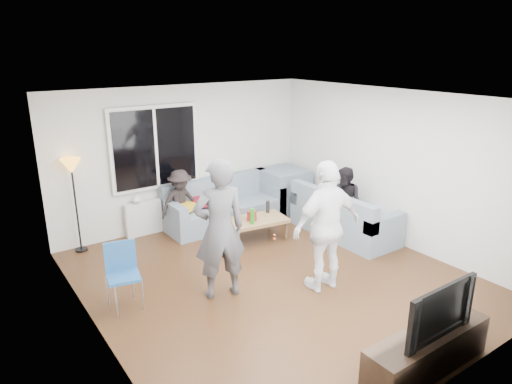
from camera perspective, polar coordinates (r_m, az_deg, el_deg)
floor at (r=6.87m, az=2.22°, el=-10.75°), size 5.00×5.50×0.04m
ceiling at (r=6.07m, az=2.52°, el=11.72°), size 5.00×5.50×0.04m
wall_back at (r=8.63m, az=-8.86°, el=4.42°), size 5.00×0.04×2.60m
wall_front at (r=4.63m, az=23.86°, el=-8.87°), size 5.00×0.04×2.60m
wall_left at (r=5.30m, az=-19.95°, el=-5.00°), size 0.04×5.50×2.60m
wall_right at (r=8.07m, az=16.78°, el=2.95°), size 0.04×5.50×2.60m
window_frame at (r=8.27m, az=-12.43°, el=5.41°), size 1.62×0.06×1.47m
window_glass at (r=8.23m, az=-12.32°, el=5.36°), size 1.50×0.02×1.35m
window_mullion at (r=8.22m, az=-12.29°, el=5.35°), size 0.05×0.03×1.35m
radiator at (r=8.58m, az=-11.78°, el=-2.75°), size 1.30×0.12×0.62m
potted_plant at (r=8.56m, az=-9.28°, el=0.79°), size 0.24×0.21×0.35m
vase at (r=8.27m, az=-14.62°, el=-0.85°), size 0.17×0.17×0.16m
sofa_back_section at (r=8.71m, az=-3.85°, el=-1.29°), size 2.30×0.85×0.85m
sofa_right_section at (r=8.33m, az=10.91°, el=-2.46°), size 2.00×0.85×0.85m
sofa_corner at (r=9.47m, az=3.44°, el=0.30°), size 0.85×0.85×0.85m
cushion_yellow at (r=8.26m, az=-9.18°, el=-1.93°), size 0.47×0.44×0.14m
cushion_red at (r=8.52m, az=-6.58°, el=-1.18°), size 0.46×0.44×0.13m
coffee_table at (r=8.01m, az=-0.15°, el=-4.71°), size 1.17×0.75×0.40m
pitcher at (r=7.86m, az=-0.51°, el=-2.92°), size 0.17×0.17×0.17m
side_chair at (r=6.20m, az=-16.11°, el=-10.13°), size 0.47×0.47×0.86m
floor_lamp at (r=7.96m, az=-21.42°, el=-1.65°), size 0.32×0.32×1.56m
player_left at (r=6.04m, az=-4.53°, el=-4.66°), size 0.79×0.61×1.92m
player_right at (r=6.31m, az=8.77°, el=-4.24°), size 1.11×0.53×1.84m
spectator_right at (r=8.26m, az=11.05°, el=-1.22°), size 0.57×0.68×1.24m
spectator_back at (r=8.28m, az=-9.32°, el=-1.27°), size 0.79×0.47×1.19m
tv_console at (r=5.36m, az=20.44°, el=-18.01°), size 1.60×0.40×0.44m
television at (r=5.09m, az=21.07°, el=-13.28°), size 1.02×0.13×0.58m
bottle_a at (r=7.85m, az=-2.18°, el=-2.75°), size 0.07×0.07×0.22m
bottle_e at (r=8.20m, az=1.48°, el=-1.85°), size 0.07×0.07×0.21m
bottle_b at (r=7.67m, az=-0.46°, el=-3.03°), size 0.08×0.08×0.28m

